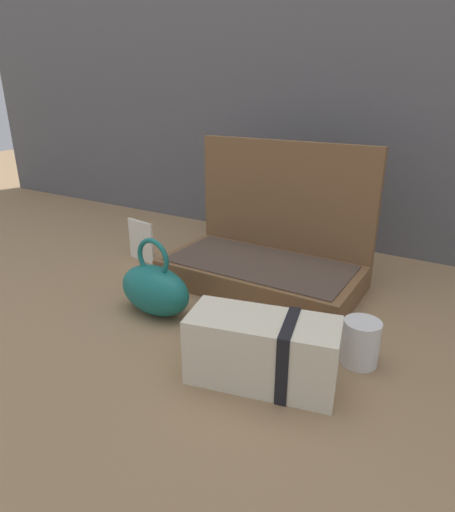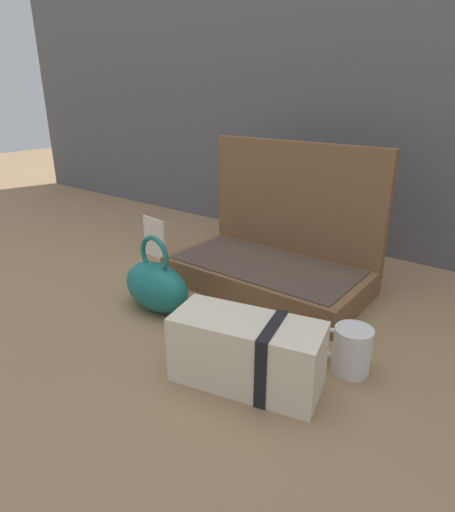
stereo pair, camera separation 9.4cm
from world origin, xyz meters
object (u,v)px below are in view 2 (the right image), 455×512
at_px(info_card_left, 154,238).
at_px(teal_pouch_handbag, 156,285).
at_px(cream_toiletry_bag, 248,352).
at_px(coffee_mug, 350,350).
at_px(open_suitcase, 275,253).

bearing_deg(info_card_left, teal_pouch_handbag, -33.47).
xyz_separation_m(teal_pouch_handbag, cream_toiletry_bag, (0.32, -0.09, 0.00)).
distance_m(teal_pouch_handbag, cream_toiletry_bag, 0.33).
relative_size(teal_pouch_handbag, coffee_mug, 1.82).
bearing_deg(teal_pouch_handbag, open_suitcase, 64.65).
height_order(open_suitcase, cream_toiletry_bag, open_suitcase).
relative_size(cream_toiletry_bag, info_card_left, 2.23).
bearing_deg(cream_toiletry_bag, teal_pouch_handbag, 163.94).
height_order(teal_pouch_handbag, coffee_mug, teal_pouch_handbag).
relative_size(open_suitcase, cream_toiletry_bag, 1.81).
xyz_separation_m(open_suitcase, cream_toiletry_bag, (0.18, -0.38, -0.02)).
height_order(open_suitcase, coffee_mug, open_suitcase).
bearing_deg(teal_pouch_handbag, cream_toiletry_bag, -16.06).
distance_m(teal_pouch_handbag, coffee_mug, 0.45).
bearing_deg(info_card_left, cream_toiletry_bag, -20.17).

